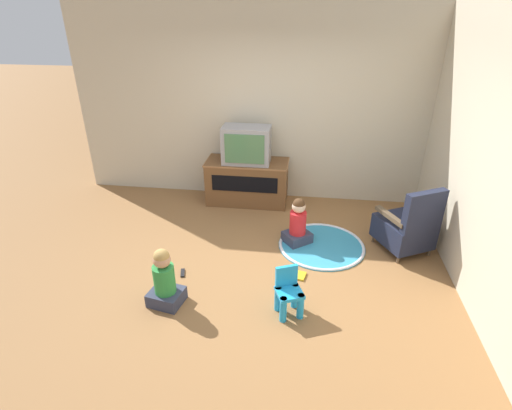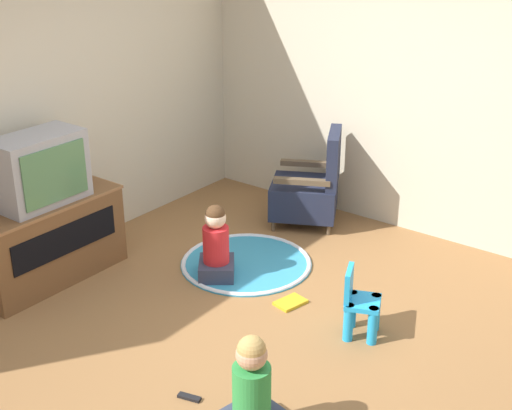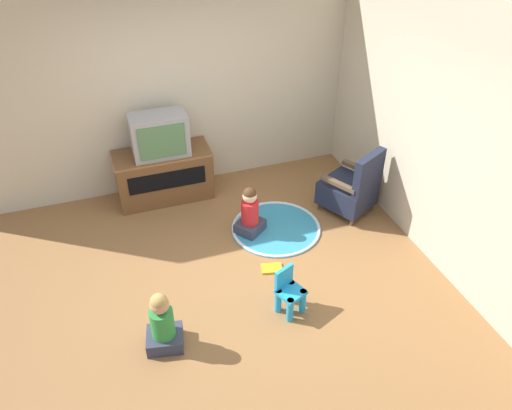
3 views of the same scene
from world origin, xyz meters
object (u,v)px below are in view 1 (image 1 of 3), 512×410
Objects in this scene: child_watching_center at (298,224)px; book at (295,275)px; black_armchair at (407,227)px; television at (246,145)px; remote_control at (183,273)px; tv_cabinet at (247,181)px; yellow_kid_chair at (289,295)px; child_watching_left at (164,281)px.

book is (0.01, -0.72, -0.26)m from child_watching_center.
television is at bearing -53.78° from black_armchair.
television is 2.18m from remote_control.
remote_control is at bearing -103.65° from television.
remote_control is (-1.29, -0.87, -0.27)m from child_watching_center.
book is 1.68× the size of remote_control.
remote_control is (-0.47, -1.96, -0.34)m from tv_cabinet.
child_watching_center is at bearing -52.90° from tv_cabinet.
book is at bearing -98.57° from remote_control.
remote_control is at bearing 136.38° from yellow_kid_chair.
black_armchair is at bearing -86.87° from remote_control.
black_armchair is at bearing -27.01° from tv_cabinet.
remote_control is at bearing -103.35° from tv_cabinet.
television is 2.55m from child_watching_left.
child_watching_center is (0.03, 1.34, 0.06)m from yellow_kid_chair.
yellow_kid_chair is 0.77× the size of child_watching_left.
yellow_kid_chair is 1.34m from child_watching_center.
black_armchair reaches higher than book.
yellow_kid_chair is at bearing 16.14° from black_armchair.
black_armchair reaches higher than yellow_kid_chair.
black_armchair is 1.35m from child_watching_center.
child_watching_center reaches higher than remote_control.
book is at bearing -126.98° from child_watching_center.
remote_control is at bearing 175.70° from child_watching_center.
remote_control is (-2.64, -0.85, -0.33)m from black_armchair.
child_watching_left is at bearing -101.07° from tv_cabinet.
tv_cabinet is 2.03m from book.
child_watching_left is 2.52× the size of book.
television reaches higher than yellow_kid_chair.
yellow_kid_chair is 1.28m from child_watching_left.
child_watching_center is 1.58m from remote_control.
child_watching_left is at bearing 38.38° from book.
tv_cabinet is 2.44× the size of yellow_kid_chair.
television is 1.50m from child_watching_center.
child_watching_left is 1.89m from child_watching_center.
yellow_kid_chair is at bearing -125.42° from remote_control.
tv_cabinet is 1.89× the size of child_watching_left.
tv_cabinet is at bearing 85.12° from yellow_kid_chair.
child_watching_center is (0.83, -1.09, -0.07)m from tv_cabinet.
book is at bearing 0.33° from black_armchair.
yellow_kid_chair is 1.95× the size of book.
black_armchair is at bearing 20.91° from yellow_kid_chair.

